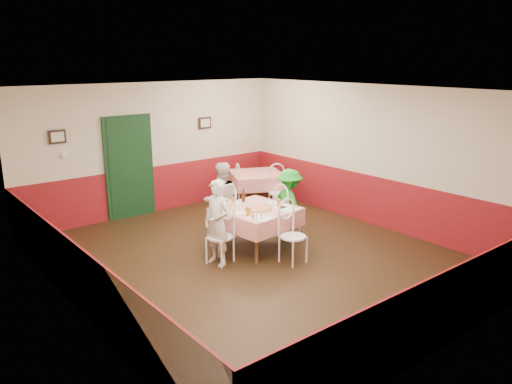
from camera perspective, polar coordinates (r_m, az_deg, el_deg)
floor at (r=8.54m, az=-0.12°, el=-7.54°), size 7.00×7.00×0.00m
ceiling at (r=7.89m, az=-0.13°, el=11.57°), size 7.00×7.00×0.00m
back_wall at (r=11.00m, az=-11.64°, el=4.91°), size 6.00×0.10×2.80m
front_wall at (r=5.90m, az=21.71°, el=-4.66°), size 6.00×0.10×2.80m
left_wall at (r=6.71m, az=-20.56°, el=-2.21°), size 0.10×7.00×2.80m
right_wall at (r=10.21m, az=13.17°, el=4.05°), size 0.10×7.00×2.80m
wainscot_back at (r=11.17m, az=-11.36°, el=0.36°), size 6.00×0.03×1.00m
wainscot_front at (r=6.25m, az=20.78°, el=-12.42°), size 6.00×0.03×1.00m
wainscot_left at (r=7.02m, az=-19.76°, el=-9.22°), size 0.03×7.00×1.00m
wainscot_right at (r=10.40m, az=12.83°, el=-0.83°), size 0.03×7.00×1.00m
door at (r=10.76m, az=-14.25°, el=2.64°), size 0.96×0.06×2.10m
picture_left at (r=10.14m, az=-21.76°, el=5.89°), size 0.32×0.03×0.26m
picture_right at (r=11.53m, az=-5.86°, el=7.87°), size 0.32×0.03×0.26m
thermostat at (r=10.22m, az=-21.04°, el=4.03°), size 0.10×0.03×0.10m
main_table at (r=8.78m, az=0.00°, el=-4.25°), size 1.36×1.36×0.77m
second_table at (r=11.40m, az=0.09°, el=0.31°), size 1.49×1.49×0.77m
chair_left at (r=8.21m, az=-4.16°, el=-5.16°), size 0.52×0.52×0.90m
chair_right at (r=9.36m, az=3.63°, el=-2.58°), size 0.44×0.44×0.90m
chair_far at (r=9.34m, az=-3.75°, el=-2.61°), size 0.43×0.43×0.90m
chair_near at (r=8.22m, az=4.27°, el=-5.12°), size 0.44×0.44×0.90m
chair_second_a at (r=10.94m, az=-2.96°, el=0.06°), size 0.56×0.56×0.90m
chair_second_b at (r=10.83m, az=2.59°, el=-0.10°), size 0.56×0.56×0.90m
pizza at (r=8.61m, az=0.26°, el=-1.87°), size 0.50×0.50×0.03m
plate_left at (r=8.37m, az=-1.83°, el=-2.42°), size 0.28×0.28×0.01m
plate_right at (r=8.95m, az=1.81°, el=-1.26°), size 0.28×0.28×0.01m
plate_far at (r=8.94m, az=-1.92°, el=-1.27°), size 0.28×0.28×0.01m
glass_a at (r=8.22m, az=-0.89°, el=-2.28°), size 0.09×0.09×0.15m
glass_b at (r=8.77m, az=2.64°, el=-1.24°), size 0.08×0.08×0.12m
glass_c at (r=8.81m, az=-2.65°, el=-1.11°), size 0.08×0.08×0.14m
beer_bottle at (r=8.96m, az=-1.44°, el=-0.51°), size 0.07×0.07×0.23m
shaker_a at (r=8.05m, az=0.06°, el=-2.84°), size 0.04×0.04×0.09m
shaker_b at (r=8.08m, az=0.57°, el=-2.79°), size 0.04×0.04×0.09m
shaker_c at (r=8.09m, az=-0.36°, el=-2.76°), size 0.04×0.04×0.09m
menu_left at (r=8.15m, az=0.46°, el=-2.95°), size 0.39×0.46×0.00m
menu_right at (r=8.68m, az=3.46°, el=-1.84°), size 0.33×0.42×0.00m
wallet at (r=8.69m, az=2.98°, el=-1.75°), size 0.12×0.10×0.02m
diner_left at (r=8.09m, az=-4.46°, el=-3.51°), size 0.41×0.56×1.42m
diner_far at (r=9.30m, az=-3.98°, el=-0.97°), size 0.75×0.61×1.44m
diner_right at (r=9.33m, az=3.85°, el=-1.31°), size 0.59×0.90×1.31m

